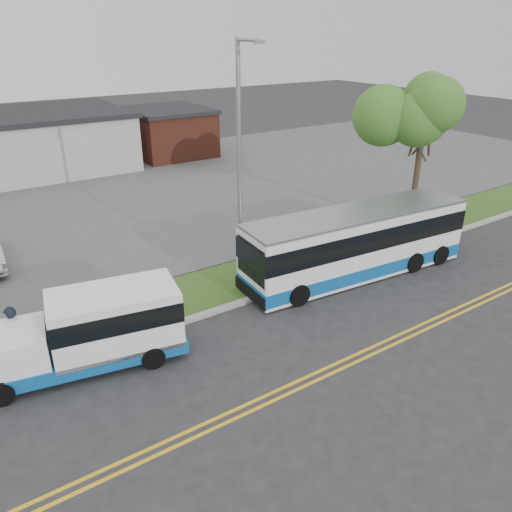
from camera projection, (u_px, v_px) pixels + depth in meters
ground at (212, 332)px, 17.76m from camera, size 140.00×140.00×0.00m
lane_line_north at (275, 391)px, 14.85m from camera, size 70.00×0.12×0.01m
lane_line_south at (281, 397)px, 14.63m from camera, size 70.00×0.12×0.01m
curb at (197, 317)px, 18.56m from camera, size 80.00×0.30×0.15m
verge at (176, 298)px, 19.93m from camera, size 80.00×3.30×0.10m
parking_lot at (76, 204)px, 30.57m from camera, size 80.00×25.00×0.10m
brick_wing at (168, 132)px, 41.90m from camera, size 6.30×7.30×3.90m
tree_east at (425, 110)px, 24.57m from camera, size 5.20×5.20×8.33m
streetlight_near at (240, 160)px, 19.17m from camera, size 0.35×1.53×9.50m
shuttle_bus at (96, 328)px, 15.63m from camera, size 6.64×3.18×2.45m
transit_bus at (356, 243)px, 21.41m from camera, size 10.62×3.25×2.90m
pedestrian at (14, 334)px, 15.69m from camera, size 0.75×0.51×1.99m
grocery_bag_left at (11, 363)px, 15.69m from camera, size 0.32×0.32×0.32m
grocery_bag_right at (28, 349)px, 16.37m from camera, size 0.32×0.32×0.32m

